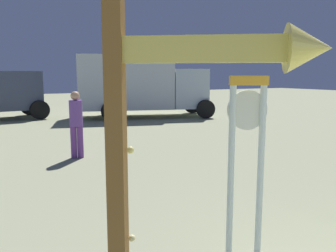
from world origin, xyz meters
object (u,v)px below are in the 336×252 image
at_px(arrow_sign, 182,146).
at_px(box_truck_near, 139,84).
at_px(standing_clock, 246,150).
at_px(person_distant, 76,121).

height_order(arrow_sign, box_truck_near, box_truck_near).
distance_m(standing_clock, arrow_sign, 2.02).
xyz_separation_m(person_distant, box_truck_near, (4.92, 7.09, 0.70)).
bearing_deg(arrow_sign, standing_clock, 38.04).
xyz_separation_m(standing_clock, box_truck_near, (4.51, 12.92, 0.36)).
relative_size(standing_clock, box_truck_near, 0.30).
relative_size(person_distant, box_truck_near, 0.25).
relative_size(arrow_sign, person_distant, 1.53).
distance_m(person_distant, box_truck_near, 8.65).
height_order(standing_clock, box_truck_near, box_truck_near).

